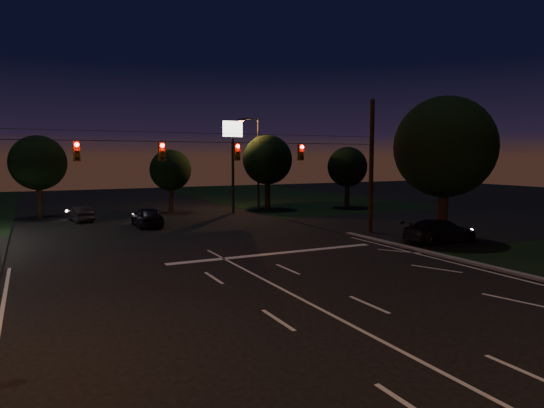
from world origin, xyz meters
TOP-DOWN VIEW (x-y plane):
  - ground at (0.00, 0.00)m, footprint 140.00×140.00m
  - cross_street_right at (20.00, 16.00)m, footprint 20.00×16.00m
  - stop_bar at (3.00, 11.50)m, footprint 12.00×0.50m
  - utility_pole_right at (12.00, 15.00)m, footprint 0.30×0.30m
  - signal_span at (-0.00, 14.96)m, footprint 24.00×0.40m
  - pole_sign_right at (8.00, 30.00)m, footprint 1.80×0.30m
  - street_light_right_far at (11.24, 32.00)m, footprint 2.20×0.35m
  - tree_right_near at (13.53, 10.17)m, footprint 6.00×6.00m
  - tree_far_b at (-7.98, 34.13)m, footprint 4.60×4.60m
  - tree_far_c at (3.02, 33.10)m, footprint 3.80×3.80m
  - tree_far_d at (12.02, 31.13)m, footprint 4.80×4.80m
  - tree_far_e at (20.02, 29.11)m, footprint 4.00×4.00m
  - car_oncoming_a at (-1.00, 24.78)m, footprint 1.80×4.41m
  - car_oncoming_b at (-5.16, 30.09)m, footprint 1.85×3.91m
  - car_cross at (13.37, 10.00)m, footprint 4.97×2.14m

SIDE VIEW (x-z plane):
  - ground at x=0.00m, z-range 0.00..0.00m
  - cross_street_right at x=20.00m, z-range -0.01..0.01m
  - utility_pole_right at x=12.00m, z-range -4.50..4.50m
  - stop_bar at x=3.00m, z-range 0.00..0.01m
  - car_oncoming_b at x=-5.16m, z-range 0.00..1.24m
  - car_cross at x=13.37m, z-range 0.00..1.43m
  - car_oncoming_a at x=-1.00m, z-range 0.00..1.50m
  - tree_far_c at x=3.02m, z-range 0.97..6.83m
  - tree_far_e at x=20.02m, z-range 1.03..7.20m
  - tree_far_b at x=-7.98m, z-range 1.12..8.10m
  - tree_far_d at x=12.02m, z-range 1.18..8.47m
  - street_light_right_far at x=11.24m, z-range 0.74..9.74m
  - signal_span at x=0.00m, z-range 4.72..6.28m
  - tree_right_near at x=13.53m, z-range 1.30..10.06m
  - pole_sign_right at x=8.00m, z-range 2.04..10.44m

